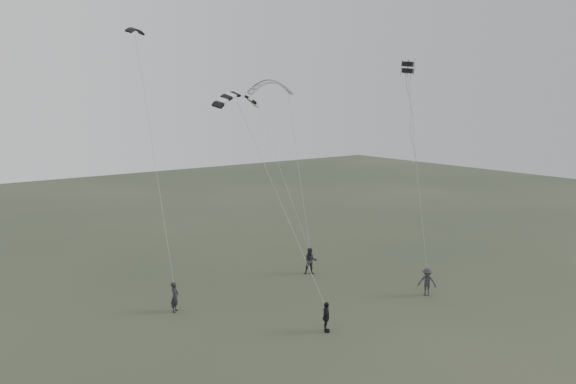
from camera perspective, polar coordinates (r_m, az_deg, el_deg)
ground at (r=34.02m, az=4.24°, el=-12.53°), size 140.00×140.00×0.00m
flyer_left at (r=35.06m, az=-11.43°, el=-10.41°), size 0.79×0.79×1.85m
flyer_right at (r=41.44m, az=2.30°, el=-7.02°), size 1.21×1.15×1.96m
flyer_center at (r=31.68m, az=3.91°, el=-12.56°), size 0.94×1.05×1.71m
flyer_far at (r=38.17m, az=13.95°, el=-8.85°), size 1.25×1.37×1.84m
kite_dark_small at (r=38.17m, az=-15.27°, el=15.67°), size 1.59×1.30×0.62m
kite_pale_large at (r=47.33m, az=-1.75°, el=11.12°), size 3.97×2.11×1.69m
kite_striped at (r=33.67m, az=-5.19°, el=9.87°), size 3.13×1.29×1.36m
kite_box at (r=39.54m, az=12.08°, el=12.27°), size 1.01×1.03×0.79m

